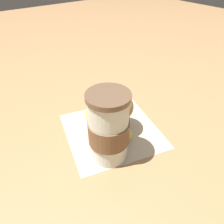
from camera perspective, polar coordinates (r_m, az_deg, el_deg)
ground_plane at (r=0.53m, az=0.00°, el=-4.94°), size 3.00×3.00×0.00m
paper_napkin at (r=0.53m, az=0.00°, el=-4.88°), size 0.26×0.26×0.00m
coffee_cup at (r=0.43m, az=-0.89°, el=-4.21°), size 0.08×0.08×0.15m
muffin at (r=0.50m, az=1.04°, el=0.04°), size 0.09×0.09×0.10m
banana at (r=0.52m, az=-1.52°, el=-3.24°), size 0.15×0.07×0.04m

